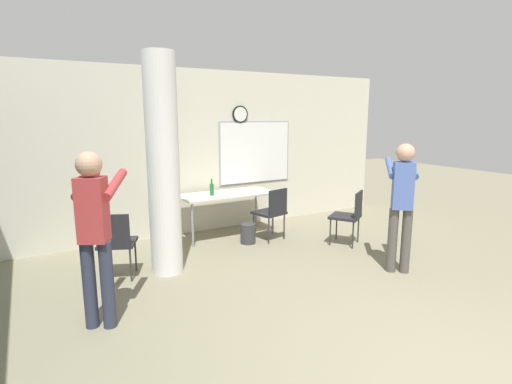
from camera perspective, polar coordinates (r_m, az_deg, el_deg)
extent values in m
cube|color=beige|center=(7.02, -8.67, 5.61)|extent=(8.00, 0.12, 2.80)
cylinder|color=black|center=(7.27, -2.29, 11.04)|extent=(0.30, 0.03, 0.30)
cylinder|color=white|center=(7.26, -2.23, 11.04)|extent=(0.25, 0.01, 0.25)
cube|color=#99999E|center=(7.46, -0.11, 5.66)|extent=(1.48, 0.01, 1.16)
cube|color=white|center=(7.46, -0.08, 5.66)|extent=(1.42, 0.02, 1.10)
cylinder|color=white|center=(5.17, -13.12, 3.56)|extent=(0.41, 0.41, 2.80)
cube|color=beige|center=(6.76, -4.20, -0.32)|extent=(1.60, 0.71, 0.03)
cylinder|color=gray|center=(6.30, -9.05, -4.71)|extent=(0.04, 0.04, 0.70)
cylinder|color=gray|center=(6.94, 2.42, -3.11)|extent=(0.04, 0.04, 0.70)
cylinder|color=gray|center=(6.84, -10.84, -3.52)|extent=(0.04, 0.04, 0.70)
cylinder|color=gray|center=(7.44, -0.03, -2.15)|extent=(0.04, 0.04, 0.70)
cylinder|color=#1E6B2D|center=(6.60, -6.33, 0.34)|extent=(0.07, 0.07, 0.19)
cylinder|color=#1E6B2D|center=(6.58, -6.36, 1.52)|extent=(0.03, 0.03, 0.08)
cylinder|color=#38383D|center=(6.47, -1.15, -5.95)|extent=(0.25, 0.25, 0.32)
cube|color=#232328|center=(6.60, 1.86, -2.98)|extent=(0.53, 0.53, 0.04)
cube|color=#232328|center=(6.41, 3.16, -1.39)|extent=(0.39, 0.12, 0.40)
cylinder|color=#333333|center=(6.91, 1.85, -4.36)|extent=(0.02, 0.02, 0.43)
cylinder|color=#333333|center=(6.67, -0.35, -4.92)|extent=(0.02, 0.02, 0.43)
cylinder|color=#333333|center=(6.67, 4.04, -4.95)|extent=(0.02, 0.02, 0.43)
cylinder|color=#333333|center=(6.42, 1.84, -5.56)|extent=(0.02, 0.02, 0.43)
cube|color=#232328|center=(5.38, -19.17, -6.88)|extent=(0.58, 0.58, 0.04)
cube|color=#232328|center=(5.12, -19.79, -5.23)|extent=(0.38, 0.18, 0.40)
cylinder|color=#333333|center=(5.59, -16.82, -8.61)|extent=(0.02, 0.02, 0.43)
cylinder|color=#333333|center=(5.66, -20.45, -8.59)|extent=(0.02, 0.02, 0.43)
cylinder|color=#333333|center=(5.25, -17.46, -9.91)|extent=(0.02, 0.02, 0.43)
cylinder|color=#333333|center=(5.33, -21.33, -9.86)|extent=(0.02, 0.02, 0.43)
cube|color=#232328|center=(6.51, 12.60, -3.45)|extent=(0.61, 0.61, 0.04)
cube|color=#232328|center=(6.41, 14.45, -1.73)|extent=(0.35, 0.24, 0.40)
cylinder|color=#333333|center=(6.78, 11.43, -4.87)|extent=(0.02, 0.02, 0.43)
cylinder|color=#333333|center=(6.45, 10.55, -5.67)|extent=(0.02, 0.02, 0.43)
cylinder|color=#333333|center=(6.70, 14.40, -5.20)|extent=(0.02, 0.02, 0.43)
cylinder|color=#333333|center=(6.36, 13.68, -6.03)|extent=(0.02, 0.02, 0.43)
cylinder|color=#2D3347|center=(4.19, -20.46, -12.33)|extent=(0.13, 0.13, 0.87)
cylinder|color=#2D3347|center=(4.25, -22.69, -12.16)|extent=(0.13, 0.13, 0.87)
cube|color=#B23838|center=(4.00, -22.33, -2.38)|extent=(0.32, 0.30, 0.62)
sphere|color=tan|center=(3.92, -22.78, 3.68)|extent=(0.24, 0.24, 0.24)
cylinder|color=#B23838|center=(4.14, -19.51, 1.07)|extent=(0.34, 0.52, 0.25)
cylinder|color=#B23838|center=(4.23, -23.09, 1.04)|extent=(0.34, 0.52, 0.25)
cylinder|color=#514C47|center=(5.58, 20.64, -6.57)|extent=(0.12, 0.12, 0.85)
cylinder|color=#514C47|center=(5.56, 18.91, -6.53)|extent=(0.12, 0.12, 0.85)
cube|color=#4C66AD|center=(5.40, 20.28, 0.86)|extent=(0.32, 0.31, 0.61)
sphere|color=tan|center=(5.35, 20.57, 5.27)|extent=(0.23, 0.23, 0.23)
cylinder|color=#4C66AD|center=(5.63, 21.42, 3.19)|extent=(0.42, 0.46, 0.24)
cylinder|color=#4C66AD|center=(5.59, 18.65, 3.32)|extent=(0.42, 0.46, 0.24)
cube|color=white|center=(5.83, 18.36, 3.67)|extent=(0.11, 0.12, 0.04)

